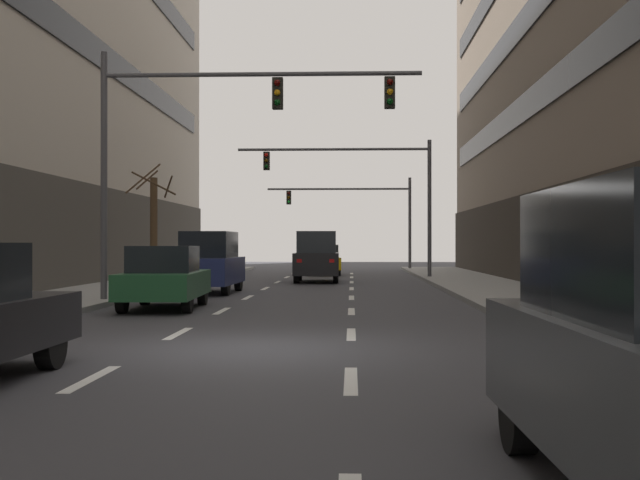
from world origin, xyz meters
The scene contains 25 objects.
ground_plane centered at (0.00, 0.00, 0.00)m, with size 120.00×120.00×0.00m, color #38383D.
lane_stripe_l1_s3 centered at (-1.57, -3.00, 0.00)m, with size 0.16×2.00×0.01m, color silver.
lane_stripe_l1_s4 centered at (-1.57, 2.00, 0.00)m, with size 0.16×2.00×0.01m, color silver.
lane_stripe_l1_s5 centered at (-1.57, 7.00, 0.00)m, with size 0.16×2.00×0.01m, color silver.
lane_stripe_l1_s6 centered at (-1.57, 12.00, 0.00)m, with size 0.16×2.00×0.01m, color silver.
lane_stripe_l1_s7 centered at (-1.57, 17.00, 0.00)m, with size 0.16×2.00×0.01m, color silver.
lane_stripe_l1_s8 centered at (-1.57, 22.00, 0.00)m, with size 0.16×2.00×0.01m, color silver.
lane_stripe_l1_s9 centered at (-1.57, 27.00, 0.00)m, with size 0.16×2.00×0.01m, color silver.
lane_stripe_l1_s10 centered at (-1.57, 32.00, 0.00)m, with size 0.16×2.00×0.01m, color silver.
lane_stripe_l2_s3 centered at (1.57, -3.00, 0.00)m, with size 0.16×2.00×0.01m, color silver.
lane_stripe_l2_s4 centered at (1.57, 2.00, 0.00)m, with size 0.16×2.00×0.01m, color silver.
lane_stripe_l2_s5 centered at (1.57, 7.00, 0.00)m, with size 0.16×2.00×0.01m, color silver.
lane_stripe_l2_s6 centered at (1.57, 12.00, 0.00)m, with size 0.16×2.00×0.01m, color silver.
lane_stripe_l2_s7 centered at (1.57, 17.00, 0.00)m, with size 0.16×2.00×0.01m, color silver.
lane_stripe_l2_s8 centered at (1.57, 22.00, 0.00)m, with size 0.16×2.00×0.01m, color silver.
lane_stripe_l2_s9 centered at (1.57, 27.00, 0.00)m, with size 0.16×2.00×0.01m, color silver.
lane_stripe_l2_s10 centered at (1.57, 32.00, 0.00)m, with size 0.16×2.00×0.01m, color silver.
car_driving_0 centered at (-3.12, 14.14, 1.01)m, with size 1.83×4.23×2.03m.
car_driving_1 centered at (0.09, 22.17, 1.07)m, with size 1.94×4.47×2.15m.
taxi_driving_3 centered at (0.09, 29.87, 0.78)m, with size 1.96×4.27×1.74m.
car_driving_4 centered at (-3.09, 7.52, 0.78)m, with size 1.94×4.29×1.58m.
traffic_signal_0 centered at (-2.19, 9.11, 4.82)m, with size 8.65×0.35×6.68m.
traffic_signal_1 centered at (2.40, 24.73, 4.49)m, with size 8.85×0.35×6.22m.
traffic_signal_2 centered at (2.26, 37.46, 3.89)m, with size 8.79×0.34×5.52m.
street_tree_0 centered at (-6.15, 18.98, 2.34)m, with size 2.16×2.17×4.73m.
Camera 1 is at (1.58, -12.86, 1.64)m, focal length 46.26 mm.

